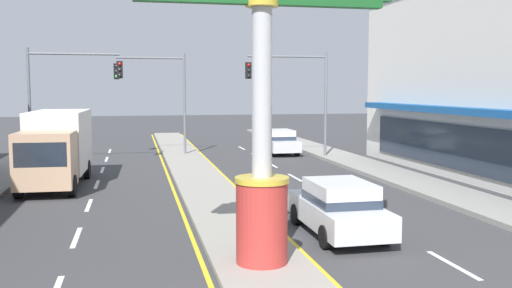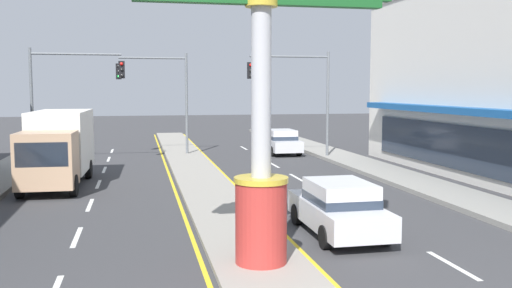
{
  "view_description": "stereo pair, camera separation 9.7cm",
  "coord_description": "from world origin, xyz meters",
  "px_view_note": "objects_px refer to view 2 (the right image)",
  "views": [
    {
      "loc": [
        -2.77,
        -6.7,
        4.1
      ],
      "look_at": [
        0.42,
        8.08,
        2.6
      ],
      "focal_mm": 39.48,
      "sensor_mm": 36.0,
      "label": 1
    },
    {
      "loc": [
        -2.68,
        -6.72,
        4.1
      ],
      "look_at": [
        0.42,
        8.08,
        2.6
      ],
      "focal_mm": 39.48,
      "sensor_mm": 36.0,
      "label": 2
    }
  ],
  "objects_px": {
    "sedan_near_right_lane": "(281,141)",
    "box_truck_near_left_lane": "(59,145)",
    "district_sign": "(261,98)",
    "traffic_light_median_far": "(161,87)",
    "traffic_light_right_side": "(299,86)",
    "traffic_light_left_side": "(66,86)",
    "sedan_far_right_lane": "(339,207)"
  },
  "relations": [
    {
      "from": "district_sign",
      "to": "traffic_light_right_side",
      "type": "relative_size",
      "value": 1.19
    },
    {
      "from": "district_sign",
      "to": "traffic_light_left_side",
      "type": "bearing_deg",
      "value": 108.55
    },
    {
      "from": "sedan_far_right_lane",
      "to": "box_truck_near_left_lane",
      "type": "distance_m",
      "value": 13.52
    },
    {
      "from": "traffic_light_right_side",
      "to": "traffic_light_median_far",
      "type": "bearing_deg",
      "value": 157.53
    },
    {
      "from": "traffic_light_median_far",
      "to": "sedan_near_right_lane",
      "type": "height_order",
      "value": "traffic_light_median_far"
    },
    {
      "from": "traffic_light_left_side",
      "to": "sedan_far_right_lane",
      "type": "relative_size",
      "value": 1.44
    },
    {
      "from": "district_sign",
      "to": "sedan_near_right_lane",
      "type": "relative_size",
      "value": 1.72
    },
    {
      "from": "district_sign",
      "to": "sedan_far_right_lane",
      "type": "bearing_deg",
      "value": 41.67
    },
    {
      "from": "sedan_near_right_lane",
      "to": "sedan_far_right_lane",
      "type": "relative_size",
      "value": 1.0
    },
    {
      "from": "traffic_light_left_side",
      "to": "traffic_light_median_far",
      "type": "height_order",
      "value": "same"
    },
    {
      "from": "district_sign",
      "to": "box_truck_near_left_lane",
      "type": "xyz_separation_m",
      "value": [
        -6.01,
        12.7,
        -2.19
      ]
    },
    {
      "from": "sedan_near_right_lane",
      "to": "box_truck_near_left_lane",
      "type": "height_order",
      "value": "box_truck_near_left_lane"
    },
    {
      "from": "traffic_light_right_side",
      "to": "sedan_near_right_lane",
      "type": "relative_size",
      "value": 1.44
    },
    {
      "from": "traffic_light_median_far",
      "to": "sedan_far_right_lane",
      "type": "relative_size",
      "value": 1.44
    },
    {
      "from": "sedan_far_right_lane",
      "to": "district_sign",
      "type": "bearing_deg",
      "value": -138.33
    },
    {
      "from": "district_sign",
      "to": "traffic_light_left_side",
      "type": "relative_size",
      "value": 1.19
    },
    {
      "from": "district_sign",
      "to": "traffic_light_median_far",
      "type": "bearing_deg",
      "value": 93.34
    },
    {
      "from": "traffic_light_left_side",
      "to": "traffic_light_right_side",
      "type": "height_order",
      "value": "same"
    },
    {
      "from": "district_sign",
      "to": "traffic_light_median_far",
      "type": "distance_m",
      "value": 22.1
    },
    {
      "from": "sedan_near_right_lane",
      "to": "box_truck_near_left_lane",
      "type": "bearing_deg",
      "value": -142.9
    },
    {
      "from": "traffic_light_left_side",
      "to": "traffic_light_median_far",
      "type": "xyz_separation_m",
      "value": [
        5.06,
        3.14,
        -0.05
      ]
    },
    {
      "from": "traffic_light_left_side",
      "to": "box_truck_near_left_lane",
      "type": "xyz_separation_m",
      "value": [
        0.34,
        -6.22,
        -2.55
      ]
    },
    {
      "from": "district_sign",
      "to": "box_truck_near_left_lane",
      "type": "relative_size",
      "value": 1.06
    },
    {
      "from": "sedan_near_right_lane",
      "to": "sedan_far_right_lane",
      "type": "height_order",
      "value": "same"
    },
    {
      "from": "district_sign",
      "to": "traffic_light_right_side",
      "type": "bearing_deg",
      "value": 71.43
    },
    {
      "from": "traffic_light_right_side",
      "to": "traffic_light_median_far",
      "type": "relative_size",
      "value": 1.0
    },
    {
      "from": "traffic_light_median_far",
      "to": "sedan_near_right_lane",
      "type": "bearing_deg",
      "value": -1.78
    },
    {
      "from": "sedan_near_right_lane",
      "to": "sedan_far_right_lane",
      "type": "distance_m",
      "value": 19.65
    },
    {
      "from": "traffic_light_left_side",
      "to": "sedan_far_right_lane",
      "type": "distance_m",
      "value": 19.13
    },
    {
      "from": "sedan_far_right_lane",
      "to": "box_truck_near_left_lane",
      "type": "xyz_separation_m",
      "value": [
        -8.77,
        10.24,
        0.91
      ]
    },
    {
      "from": "traffic_light_right_side",
      "to": "traffic_light_median_far",
      "type": "distance_m",
      "value": 8.26
    },
    {
      "from": "sedan_near_right_lane",
      "to": "traffic_light_left_side",
      "type": "bearing_deg",
      "value": -166.81
    }
  ]
}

